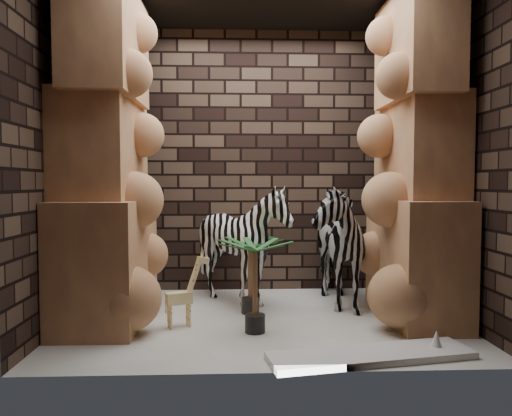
{
  "coord_description": "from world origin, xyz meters",
  "views": [
    {
      "loc": [
        -0.23,
        -4.35,
        1.25
      ],
      "look_at": [
        -0.05,
        0.15,
        1.02
      ],
      "focal_mm": 33.82,
      "sensor_mm": 36.0,
      "label": 1
    }
  ],
  "objects_px": {
    "zebra_right": "(329,234)",
    "palm_front": "(250,275)",
    "giraffe_toy": "(179,290)",
    "surfboard": "(371,355)",
    "palm_back": "(255,286)",
    "zebra_left": "(243,251)"
  },
  "relations": [
    {
      "from": "surfboard",
      "to": "zebra_right",
      "type": "bearing_deg",
      "value": 79.83
    },
    {
      "from": "zebra_right",
      "to": "palm_front",
      "type": "distance_m",
      "value": 0.95
    },
    {
      "from": "surfboard",
      "to": "zebra_left",
      "type": "bearing_deg",
      "value": 108.81
    },
    {
      "from": "palm_back",
      "to": "surfboard",
      "type": "bearing_deg",
      "value": -38.73
    },
    {
      "from": "palm_front",
      "to": "palm_back",
      "type": "bearing_deg",
      "value": -87.8
    },
    {
      "from": "giraffe_toy",
      "to": "palm_front",
      "type": "relative_size",
      "value": 0.88
    },
    {
      "from": "zebra_right",
      "to": "palm_front",
      "type": "bearing_deg",
      "value": -161.39
    },
    {
      "from": "palm_back",
      "to": "surfboard",
      "type": "relative_size",
      "value": 0.53
    },
    {
      "from": "zebra_right",
      "to": "palm_front",
      "type": "relative_size",
      "value": 1.95
    },
    {
      "from": "palm_front",
      "to": "zebra_right",
      "type": "bearing_deg",
      "value": 22.34
    },
    {
      "from": "giraffe_toy",
      "to": "palm_front",
      "type": "xyz_separation_m",
      "value": [
        0.63,
        0.42,
        0.04
      ]
    },
    {
      "from": "zebra_right",
      "to": "palm_front",
      "type": "xyz_separation_m",
      "value": [
        -0.82,
        -0.34,
        -0.35
      ]
    },
    {
      "from": "zebra_left",
      "to": "giraffe_toy",
      "type": "height_order",
      "value": "zebra_left"
    },
    {
      "from": "zebra_left",
      "to": "palm_back",
      "type": "height_order",
      "value": "zebra_left"
    },
    {
      "from": "giraffe_toy",
      "to": "palm_back",
      "type": "distance_m",
      "value": 0.68
    },
    {
      "from": "palm_front",
      "to": "surfboard",
      "type": "relative_size",
      "value": 0.5
    },
    {
      "from": "zebra_left",
      "to": "surfboard",
      "type": "height_order",
      "value": "zebra_left"
    },
    {
      "from": "surfboard",
      "to": "palm_back",
      "type": "bearing_deg",
      "value": 130.93
    },
    {
      "from": "zebra_right",
      "to": "zebra_left",
      "type": "bearing_deg",
      "value": 174.62
    },
    {
      "from": "giraffe_toy",
      "to": "palm_front",
      "type": "distance_m",
      "value": 0.76
    },
    {
      "from": "zebra_left",
      "to": "palm_front",
      "type": "xyz_separation_m",
      "value": [
        0.07,
        -0.36,
        -0.19
      ]
    },
    {
      "from": "giraffe_toy",
      "to": "palm_back",
      "type": "height_order",
      "value": "palm_back"
    }
  ]
}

